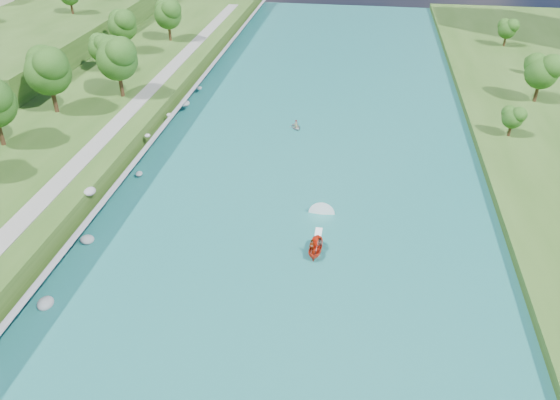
# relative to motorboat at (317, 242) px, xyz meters

# --- Properties ---
(ground) EXTENTS (260.00, 260.00, 0.00)m
(ground) POSITION_rel_motorboat_xyz_m (-3.74, -7.95, -0.80)
(ground) COLOR #2D5119
(ground) RESTS_ON ground
(river_water) EXTENTS (55.00, 240.00, 0.10)m
(river_water) POSITION_rel_motorboat_xyz_m (-3.74, 12.05, -0.75)
(river_water) COLOR #19605E
(river_water) RESTS_ON ground
(ridge_west) EXTENTS (60.00, 120.00, 9.00)m
(ridge_west) POSITION_rel_motorboat_xyz_m (-86.24, 87.05, 3.70)
(ridge_west) COLOR #2D5119
(ridge_west) RESTS_ON ground
(riprap_bank) EXTENTS (4.46, 236.00, 4.19)m
(riprap_bank) POSITION_rel_motorboat_xyz_m (-29.58, 11.01, 0.98)
(riprap_bank) COLOR slate
(riprap_bank) RESTS_ON ground
(riverside_path) EXTENTS (3.00, 200.00, 0.10)m
(riverside_path) POSITION_rel_motorboat_xyz_m (-36.24, 12.05, 2.75)
(riverside_path) COLOR gray
(riverside_path) RESTS_ON berm_west
(motorboat) EXTENTS (3.60, 18.93, 2.21)m
(motorboat) POSITION_rel_motorboat_xyz_m (0.00, 0.00, 0.00)
(motorboat) COLOR red
(motorboat) RESTS_ON river_water
(raft) EXTENTS (2.94, 3.31, 1.60)m
(raft) POSITION_rel_motorboat_xyz_m (-7.06, 34.41, -0.35)
(raft) COLOR gray
(raft) RESTS_ON river_water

